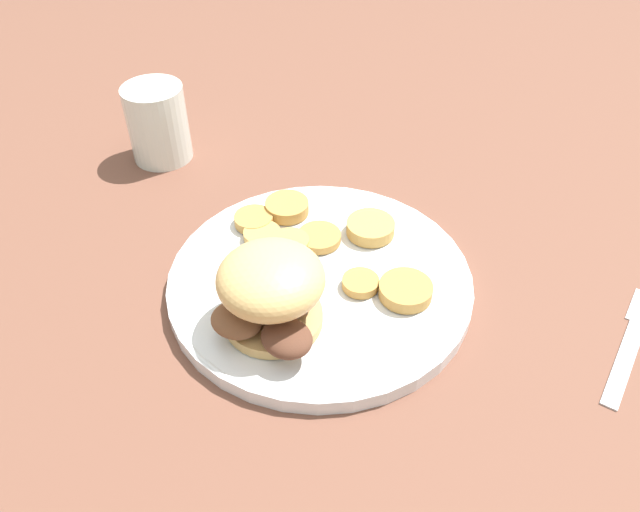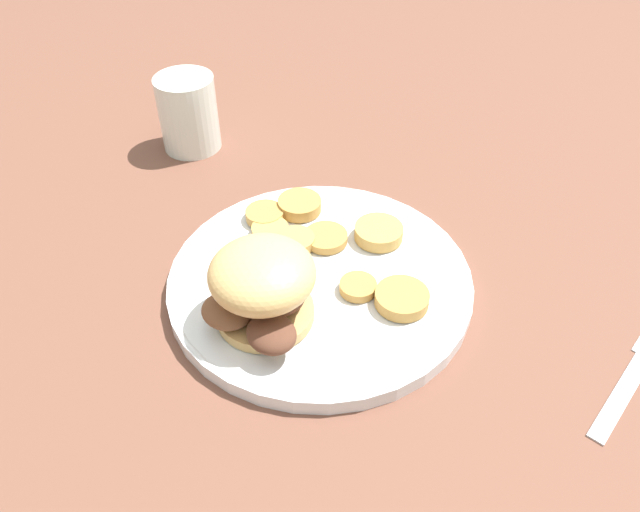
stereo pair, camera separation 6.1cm
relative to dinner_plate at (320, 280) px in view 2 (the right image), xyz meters
name	(u,v)px [view 2 (the right image)]	position (x,y,z in m)	size (l,w,h in m)	color
ground_plane	(320,287)	(0.00, 0.00, -0.01)	(4.00, 4.00, 0.00)	brown
dinner_plate	(320,280)	(0.00, 0.00, 0.00)	(0.31, 0.31, 0.02)	white
sandwich	(261,288)	(0.08, -0.01, 0.05)	(0.11, 0.11, 0.08)	tan
potato_round_0	(270,230)	(-0.03, -0.08, 0.01)	(0.04, 0.04, 0.01)	tan
potato_round_1	(300,205)	(-0.08, -0.07, 0.01)	(0.05, 0.05, 0.01)	#BC8942
potato_round_2	(402,298)	(-0.01, 0.09, 0.01)	(0.05, 0.05, 0.01)	#BC8942
potato_round_3	(326,238)	(-0.05, -0.02, 0.01)	(0.05, 0.05, 0.01)	#BC8942
potato_round_4	(296,241)	(-0.03, -0.05, 0.01)	(0.04, 0.04, 0.01)	tan
potato_round_5	(265,215)	(-0.05, -0.10, 0.01)	(0.04, 0.04, 0.01)	#BC8942
potato_round_6	(379,232)	(-0.08, 0.02, 0.02)	(0.05, 0.05, 0.01)	tan
potato_round_7	(360,284)	(0.00, 0.04, 0.01)	(0.04, 0.04, 0.01)	#BC8942
fork	(633,376)	(-0.05, 0.30, -0.01)	(0.16, 0.05, 0.00)	silver
drinking_glass	(188,113)	(-0.14, -0.29, 0.04)	(0.08, 0.08, 0.10)	silver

